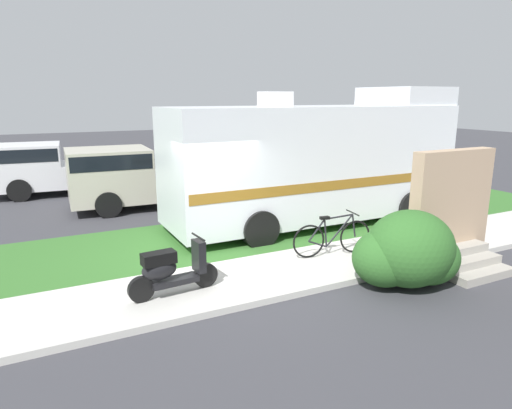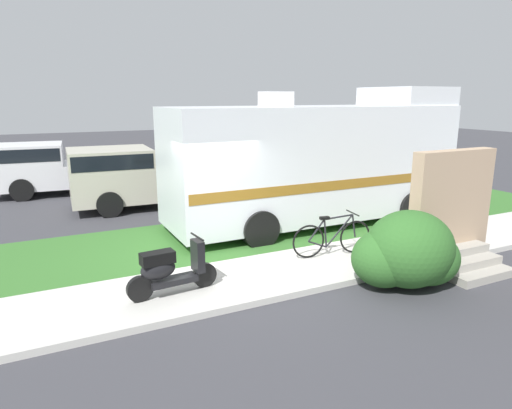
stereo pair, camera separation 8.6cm
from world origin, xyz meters
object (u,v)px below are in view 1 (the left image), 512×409
object	(u,v)px
pickup_truck_far	(53,167)
scooter	(171,270)
bottle_green	(394,243)
motorhome_rv	(317,161)
bicycle	(332,237)
pickup_truck_near	(137,176)

from	to	relation	value
pickup_truck_far	scooter	bearing A→B (deg)	-83.59
scooter	bottle_green	world-z (taller)	scooter
motorhome_rv	bottle_green	distance (m)	3.15
bicycle	pickup_truck_far	size ratio (longest dim) A/B	0.34
scooter	pickup_truck_far	distance (m)	10.68
scooter	bicycle	size ratio (longest dim) A/B	0.89
motorhome_rv	scooter	world-z (taller)	motorhome_rv
motorhome_rv	scooter	bearing A→B (deg)	-149.29
pickup_truck_far	motorhome_rv	bearing A→B (deg)	-51.34
pickup_truck_near	pickup_truck_far	distance (m)	4.09
pickup_truck_far	bottle_green	world-z (taller)	pickup_truck_far
pickup_truck_near	bottle_green	size ratio (longest dim) A/B	22.57
motorhome_rv	scooter	xyz separation A→B (m)	(-4.94, -2.93, -1.18)
motorhome_rv	pickup_truck_near	distance (m)	5.81
pickup_truck_near	bottle_green	distance (m)	8.17
scooter	bottle_green	distance (m)	5.24
pickup_truck_near	bottle_green	xyz separation A→B (m)	(4.16, -6.99, -0.78)
motorhome_rv	bicycle	size ratio (longest dim) A/B	4.42
bicycle	pickup_truck_near	world-z (taller)	pickup_truck_near
bicycle	pickup_truck_near	distance (m)	7.29
scooter	pickup_truck_near	world-z (taller)	pickup_truck_near
pickup_truck_far	bottle_green	size ratio (longest dim) A/B	22.16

